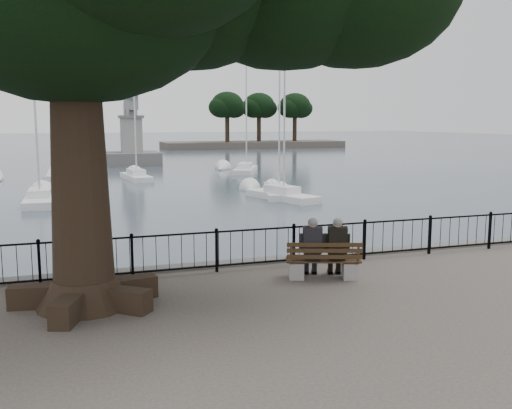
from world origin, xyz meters
name	(u,v)px	position (x,y,z in m)	size (l,w,h in m)	color
harbor	(250,282)	(0.00, 3.00, -0.50)	(260.00, 260.00, 1.20)	#52504F
railing	(256,246)	(0.00, 2.50, 0.56)	(22.06, 0.06, 1.00)	black
bench	(323,265)	(1.19, 1.14, 0.32)	(1.79, 1.04, 0.91)	gray
person_left	(312,250)	(0.97, 1.31, 0.66)	(0.57, 0.78, 1.44)	black
person_right	(336,250)	(1.51, 1.13, 0.66)	(0.57, 0.78, 1.44)	black
lion_monument	(132,145)	(2.00, 49.94, 1.05)	(5.53, 5.53, 8.28)	#52504F
sailboat_b	(40,197)	(-5.90, 23.27, -0.64)	(1.64, 5.67, 12.65)	white
sailboat_c	(282,194)	(7.53, 20.51, -0.69)	(3.07, 5.52, 10.12)	white
sailboat_d	(277,192)	(7.77, 21.93, -0.72)	(2.76, 5.33, 8.89)	white
sailboat_f	(136,176)	(0.68, 34.64, -0.68)	(2.07, 5.38, 10.59)	white
sailboat_g	(245,169)	(10.66, 37.91, -0.71)	(3.81, 5.94, 9.78)	white
sailboat_h	(69,174)	(-4.33, 37.47, -0.64)	(3.84, 6.02, 12.93)	white
far_shore	(257,124)	(25.54, 79.46, 3.00)	(30.00, 8.60, 9.18)	#423B35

